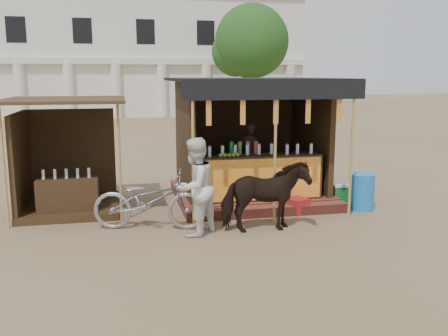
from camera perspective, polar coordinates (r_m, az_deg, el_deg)
name	(u,v)px	position (r m, az deg, el deg)	size (l,w,h in m)	color
ground	(244,251)	(8.31, 2.31, -9.49)	(120.00, 120.00, 0.00)	#846B4C
main_stall	(251,156)	(11.45, 3.08, 1.40)	(3.60, 3.61, 2.78)	brown
secondary_stall	(61,171)	(11.05, -18.12, -0.36)	(2.40, 2.40, 2.38)	#392814
cow	(265,197)	(9.15, 4.69, -3.28)	(0.72, 1.57, 1.33)	black
motorbike	(150,200)	(9.41, -8.51, -3.66)	(0.73, 2.11, 1.11)	#96969E
bystander	(195,187)	(8.91, -3.34, -2.19)	(0.86, 0.67, 1.77)	silver
blue_barrel	(362,192)	(11.09, 15.46, -2.62)	(0.53, 0.53, 0.78)	blue
red_crate	(297,206)	(10.56, 8.34, -4.28)	(0.37, 0.42, 0.32)	maroon
cooler	(344,193)	(11.59, 13.52, -2.76)	(0.65, 0.45, 0.46)	#1B7A30
background_building	(115,58)	(37.52, -12.30, 12.14)	(26.00, 7.45, 8.18)	silver
tree	(248,44)	(30.75, 2.76, 13.96)	(4.50, 4.40, 7.00)	#382314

